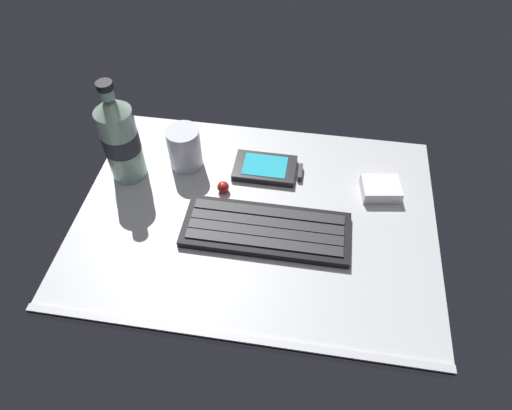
{
  "coord_description": "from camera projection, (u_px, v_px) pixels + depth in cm",
  "views": [
    {
      "loc": [
        7.84,
        -51.07,
        63.98
      ],
      "look_at": [
        0.0,
        0.0,
        3.0
      ],
      "focal_mm": 32.03,
      "sensor_mm": 36.0,
      "label": 1
    }
  ],
  "objects": [
    {
      "name": "handheld_device",
      "position": [
        268.0,
        169.0,
        0.89
      ],
      "size": [
        12.84,
        7.68,
        1.5
      ],
      "color": "black",
      "rests_on": "ground_plane"
    },
    {
      "name": "ground_plane",
      "position": [
        256.0,
        220.0,
        0.83
      ],
      "size": [
        64.0,
        48.0,
        2.8
      ],
      "color": "#B7BABC"
    },
    {
      "name": "juice_cup",
      "position": [
        185.0,
        149.0,
        0.88
      ],
      "size": [
        6.4,
        6.4,
        8.5
      ],
      "color": "silver",
      "rests_on": "ground_plane"
    },
    {
      "name": "keyboard",
      "position": [
        266.0,
        230.0,
        0.79
      ],
      "size": [
        29.0,
        11.01,
        1.7
      ],
      "color": "black",
      "rests_on": "ground_plane"
    },
    {
      "name": "water_bottle",
      "position": [
        120.0,
        138.0,
        0.82
      ],
      "size": [
        6.73,
        6.73,
        20.8
      ],
      "color": "#9EC1A8",
      "rests_on": "ground_plane"
    },
    {
      "name": "charger_block",
      "position": [
        381.0,
        189.0,
        0.85
      ],
      "size": [
        7.75,
        6.58,
        2.4
      ],
      "primitive_type": "cube",
      "rotation": [
        0.0,
        0.0,
        0.15
      ],
      "color": "white",
      "rests_on": "ground_plane"
    },
    {
      "name": "trackball_mouse",
      "position": [
        223.0,
        187.0,
        0.85
      ],
      "size": [
        2.2,
        2.2,
        2.2
      ],
      "primitive_type": "sphere",
      "color": "red",
      "rests_on": "ground_plane"
    }
  ]
}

